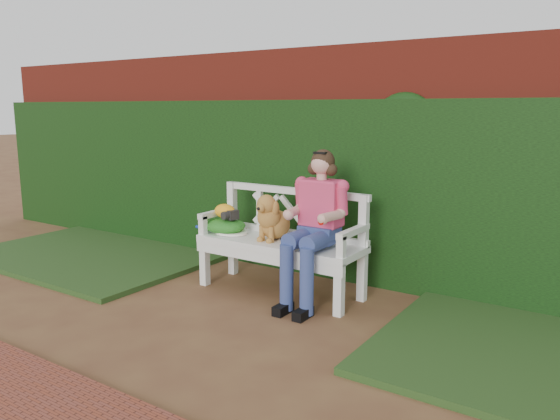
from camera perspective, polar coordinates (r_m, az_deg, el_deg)
The scene contains 11 objects.
ground at distance 4.18m, azimuth -7.41°, elevation -12.34°, with size 60.00×60.00×0.00m, color #573321.
brick_wall at distance 5.45m, azimuth 5.57°, elevation 5.05°, with size 10.00×0.30×2.20m, color maroon.
ivy_hedge at distance 5.29m, azimuth 4.39°, elevation 2.17°, with size 10.00×0.18×1.70m, color #164210.
grass_left at distance 6.44m, azimuth -18.39°, elevation -4.31°, with size 2.60×2.00×0.05m, color #1F3714.
garden_bench at distance 4.87m, azimuth 0.00°, elevation -5.91°, with size 1.58×0.60×0.48m, color silver, non-canonical shape.
seated_woman at distance 4.55m, azimuth 4.04°, elevation -2.33°, with size 0.51×0.68×1.21m, color #E35970, non-canonical shape.
dog at distance 4.79m, azimuth -0.73°, elevation -0.64°, with size 0.28×0.38×0.42m, color tan, non-canonical shape.
tennis_racket at distance 5.08m, azimuth -5.40°, elevation -2.28°, with size 0.62×0.26×0.03m, color silver, non-canonical shape.
green_bag at distance 5.09m, azimuth -5.82°, elevation -1.63°, with size 0.40×0.31×0.14m, color #2D722A, non-canonical shape.
camera_item at distance 5.03m, azimuth -5.19°, elevation -0.45°, with size 0.13×0.10×0.09m, color black.
baseball_glove at distance 5.08m, azimuth -5.78°, elevation -0.11°, with size 0.21×0.16×0.13m, color orange.
Camera 1 is at (2.56, -2.88, 1.63)m, focal length 35.00 mm.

